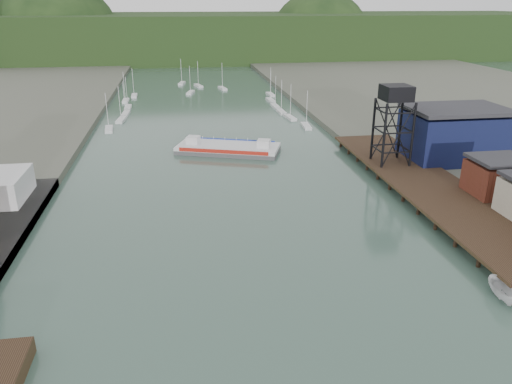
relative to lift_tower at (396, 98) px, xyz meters
name	(u,v)px	position (x,y,z in m)	size (l,w,h in m)	color
east_pier	(427,184)	(2.00, -13.00, -13.75)	(14.00, 70.00, 2.45)	black
lift_tower	(396,98)	(0.00, 0.00, 0.00)	(6.50, 6.50, 16.00)	black
blue_shed	(454,134)	(15.00, 2.00, -8.59)	(20.50, 14.50, 11.30)	#0B0F34
marina_sailboats	(202,103)	(-34.92, 80.46, -15.30)	(57.71, 92.65, 0.90)	silver
distant_hills	(181,39)	(-38.98, 243.35, -5.27)	(500.00, 120.00, 80.00)	black
chain_ferry	(228,148)	(-31.96, 19.86, -14.66)	(25.71, 17.00, 3.44)	#4E4E50
motorboat	(503,292)	(-5.73, -47.78, -14.55)	(2.14, 5.68, 2.19)	silver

